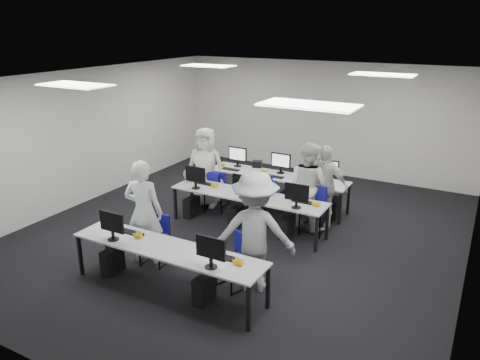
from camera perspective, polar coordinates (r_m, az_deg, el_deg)
The scene contains 23 objects.
room at distance 8.78m, azimuth 0.35°, elevation 2.51°, with size 9.00×9.02×3.00m.
ceiling_panels at distance 8.49m, azimuth 0.37°, elevation 12.18°, with size 5.20×4.60×0.02m.
desk_front at distance 7.21m, azimuth -8.89°, elevation -8.50°, with size 3.20×0.70×0.73m.
desk_mid at distance 9.21m, azimuth 0.93°, elevation -2.08°, with size 3.20×0.70×0.73m.
desk_back at distance 10.40m, azimuth 4.55°, elevation 0.32°, with size 3.20×0.70×0.73m.
equipment_front at distance 7.46m, azimuth -10.04°, elevation -10.41°, with size 2.51×0.41×1.19m.
equipment_mid at distance 9.40m, azimuth -0.16°, elevation -3.76°, with size 2.91×0.41×1.19m.
equipment_back at distance 10.45m, azimuth 5.50°, elevation -1.49°, with size 2.91×0.41×1.19m.
chair_0 at distance 8.24m, azimuth -10.24°, elevation -8.18°, with size 0.47×0.50×0.83m.
chair_1 at distance 7.44m, azimuth -0.66°, elevation -10.94°, with size 0.55×0.57×0.85m.
chair_2 at distance 10.28m, azimuth -3.05°, elevation -2.33°, with size 0.53×0.55×0.83m.
chair_3 at distance 9.86m, azimuth 2.40°, elevation -3.12°, with size 0.50×0.54×0.91m.
chair_4 at distance 9.31m, azimuth 8.84°, elevation -4.69°, with size 0.50×0.54×0.91m.
chair_5 at distance 10.54m, azimuth -2.83°, elevation -1.79°, with size 0.43×0.47×0.84m.
chair_6 at distance 9.97m, azimuth 3.69°, elevation -2.93°, with size 0.46×0.50×0.88m.
chair_7 at distance 9.74m, azimuth 9.55°, elevation -3.77°, with size 0.52×0.55×0.85m.
handbag at distance 9.98m, azimuth -6.05°, elevation 0.64°, with size 0.35×0.22×0.29m, color #9B7850.
student_0 at distance 8.06m, azimuth -11.65°, elevation -3.85°, with size 0.66×0.44×1.82m, color silver.
student_1 at distance 9.34m, azimuth 8.32°, elevation -0.66°, with size 0.86×0.67×1.76m, color silver.
student_2 at distance 10.40m, azimuth -4.21°, elevation 1.55°, with size 0.87×0.57×1.78m, color silver.
student_3 at distance 9.49m, azimuth 10.14°, elevation -0.73°, with size 0.98×0.41×1.68m, color silver.
photographer at distance 7.07m, azimuth 1.83°, elevation -6.38°, with size 1.23×0.71×1.91m, color gray.
dslr_camera at distance 6.87m, azimuth 2.12°, elevation 1.95°, with size 0.14×0.18×0.10m, color black.
Camera 1 is at (4.01, -7.42, 3.95)m, focal length 35.00 mm.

